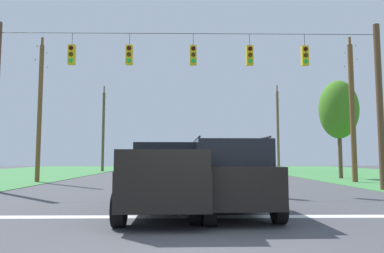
{
  "coord_description": "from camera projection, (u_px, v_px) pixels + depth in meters",
  "views": [
    {
      "loc": [
        -0.17,
        -5.84,
        1.54
      ],
      "look_at": [
        0.1,
        12.03,
        3.11
      ],
      "focal_mm": 32.81,
      "sensor_mm": 36.0,
      "label": 1
    }
  ],
  "objects": [
    {
      "name": "utility_pole_mid_left",
      "position": [
        40.0,
        108.0,
        22.05
      ],
      "size": [
        0.27,
        1.92,
        9.19
      ],
      "color": "brown",
      "rests_on": "ground"
    },
    {
      "name": "stop_bar_stripe",
      "position": [
        193.0,
        217.0,
        9.08
      ],
      "size": [
        15.99,
        0.45,
        0.01
      ],
      "primitive_type": "cube",
      "color": "white",
      "rests_on": "ground"
    },
    {
      "name": "lane_dash_0",
      "position": [
        191.0,
        193.0,
        15.06
      ],
      "size": [
        2.5,
        0.15,
        0.01
      ],
      "primitive_type": "cube",
      "rotation": [
        0.0,
        0.0,
        1.57
      ],
      "color": "white",
      "rests_on": "ground"
    },
    {
      "name": "utility_pole_far_right",
      "position": [
        278.0,
        128.0,
        39.15
      ],
      "size": [
        0.28,
        1.93,
        9.66
      ],
      "color": "brown",
      "rests_on": "ground"
    },
    {
      "name": "tree_roadside_right",
      "position": [
        339.0,
        110.0,
        25.83
      ],
      "size": [
        2.81,
        2.81,
        7.21
      ],
      "color": "brown",
      "rests_on": "ground"
    },
    {
      "name": "utility_pole_far_left",
      "position": [
        103.0,
        130.0,
        38.8
      ],
      "size": [
        0.29,
        1.97,
        9.5
      ],
      "color": "brown",
      "rests_on": "ground"
    },
    {
      "name": "overhead_signal_span",
      "position": [
        189.0,
        94.0,
        16.6
      ],
      "size": [
        18.5,
        0.31,
        7.98
      ],
      "color": "brown",
      "rests_on": "ground"
    },
    {
      "name": "lane_dash_1",
      "position": [
        189.0,
        182.0,
        21.47
      ],
      "size": [
        2.5,
        0.15,
        0.01
      ],
      "primitive_type": "cube",
      "rotation": [
        0.0,
        0.0,
        1.57
      ],
      "color": "white",
      "rests_on": "ground"
    },
    {
      "name": "lane_dash_2",
      "position": [
        189.0,
        177.0,
        27.07
      ],
      "size": [
        2.5,
        0.15,
        0.01
      ],
      "primitive_type": "cube",
      "rotation": [
        0.0,
        0.0,
        1.57
      ],
      "color": "white",
      "rests_on": "ground"
    },
    {
      "name": "suv_black",
      "position": [
        227.0,
        174.0,
        9.74
      ],
      "size": [
        2.33,
        4.85,
        2.05
      ],
      "color": "black",
      "rests_on": "ground"
    },
    {
      "name": "utility_pole_mid_right",
      "position": [
        352.0,
        109.0,
        21.9
      ],
      "size": [
        0.32,
        1.78,
        9.17
      ],
      "color": "brown",
      "rests_on": "ground"
    },
    {
      "name": "ground_plane",
      "position": [
        197.0,
        252.0,
        5.68
      ],
      "size": [
        120.0,
        120.0,
        0.0
      ],
      "primitive_type": "plane",
      "color": "#47474C"
    },
    {
      "name": "pickup_truck",
      "position": [
        168.0,
        178.0,
        9.78
      ],
      "size": [
        2.35,
        5.43,
        1.95
      ],
      "color": "black",
      "rests_on": "ground"
    },
    {
      "name": "lane_dash_3",
      "position": [
        188.0,
        173.0,
        35.46
      ],
      "size": [
        2.5,
        0.15,
        0.01
      ],
      "primitive_type": "cube",
      "rotation": [
        0.0,
        0.0,
        1.57
      ],
      "color": "white",
      "rests_on": "ground"
    },
    {
      "name": "distant_car_crossing_white",
      "position": [
        145.0,
        166.0,
        29.98
      ],
      "size": [
        4.41,
        2.25,
        1.52
      ],
      "color": "silver",
      "rests_on": "ground"
    },
    {
      "name": "lane_dash_4",
      "position": [
        188.0,
        170.0,
        42.17
      ],
      "size": [
        2.5,
        0.15,
        0.01
      ],
      "primitive_type": "cube",
      "rotation": [
        0.0,
        0.0,
        1.57
      ],
      "color": "white",
      "rests_on": "ground"
    }
  ]
}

